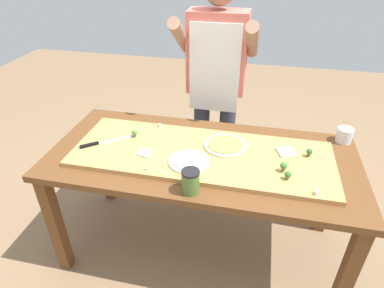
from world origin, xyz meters
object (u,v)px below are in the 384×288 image
Objects in this scene: pizza_whole_white_garlic at (189,161)px; broccoli_floret_front_mid at (134,133)px; broccoli_floret_back_right at (284,166)px; broccoli_floret_back_left at (288,175)px; cheese_crumble_a at (317,193)px; chefs_knife at (100,143)px; broccoli_floret_center_right at (309,152)px; prep_table at (202,168)px; pizza_slice_near_left at (145,153)px; cheese_crumble_c at (310,150)px; sauce_jar at (191,181)px; cheese_crumble_d at (160,125)px; pizza_slice_far_right at (286,152)px; cheese_crumble_b at (147,169)px; flour_cup at (344,136)px; pizza_whole_pesto_green at (225,145)px; cook_center at (216,78)px.

broccoli_floret_front_mid is (-0.39, 0.19, 0.02)m from pizza_whole_white_garlic.
broccoli_floret_back_right is 0.07m from broccoli_floret_back_left.
broccoli_floret_back_left is (0.52, -0.04, 0.02)m from pizza_whole_white_garlic.
cheese_crumble_a is at bearing -10.81° from pizza_whole_white_garlic.
chefs_knife is at bearing 177.61° from broccoli_floret_back_right.
broccoli_floret_center_right is at bearing 50.47° from broccoli_floret_back_right.
prep_table is 6.66× the size of chefs_knife.
cheese_crumble_c reaches higher than pizza_slice_near_left.
broccoli_floret_back_left is (1.08, -0.11, 0.02)m from chefs_knife.
sauce_jar is at bearing -145.65° from broccoli_floret_center_right.
pizza_whole_white_garlic is at bearing -51.55° from cheese_crumble_d.
cheese_crumble_b is at bearing -155.83° from pizza_slice_far_right.
prep_table is 0.35m from pizza_slice_near_left.
chefs_knife is 0.67m from sauce_jar.
broccoli_floret_center_right is at bearing -131.46° from flour_cup.
pizza_whole_pesto_green is 0.47m from broccoli_floret_center_right.
cheese_crumble_d is at bearing 54.55° from broccoli_floret_front_mid.
pizza_slice_near_left is 0.16m from cheese_crumble_b.
prep_table is 0.49m from broccoli_floret_back_right.
cheese_crumble_c is (0.13, 0.05, 0.00)m from pizza_slice_far_right.
broccoli_floret_front_mid is at bearing -124.24° from cook_center.
pizza_slice_far_right is at bearing 9.39° from prep_table.
pizza_whole_white_garlic is 2.47× the size of pizza_slice_far_right.
broccoli_floret_center_right is (0.14, 0.17, -0.00)m from broccoli_floret_back_right.
pizza_whole_pesto_green is 0.42m from broccoli_floret_back_left.
prep_table is 7.03× the size of pizza_whole_pesto_green.
prep_table is at bearing -7.73° from broccoli_floret_front_mid.
pizza_whole_white_garlic is at bearing -152.30° from flour_cup.
pizza_slice_far_right is 0.18m from broccoli_floret_back_right.
cheese_crumble_d is (-0.01, 0.32, 0.00)m from pizza_slice_near_left.
pizza_slice_near_left is 3.93× the size of cheese_crumble_d.
sauce_jar is (0.61, -0.27, 0.03)m from chefs_knife.
pizza_whole_white_garlic reaches higher than pizza_slice_far_right.
cheese_crumble_d is (-0.45, 0.14, 0.00)m from pizza_whole_pesto_green.
broccoli_floret_center_right reaches higher than broccoli_floret_front_mid.
prep_table is 0.89m from flour_cup.
pizza_whole_white_garlic is 17.18× the size of cheese_crumble_c.
broccoli_floret_front_mid is 0.03× the size of cook_center.
broccoli_floret_back_left is at bearing -19.39° from prep_table.
broccoli_floret_center_right is at bearing 20.44° from cheese_crumble_b.
cheese_crumble_a is 0.17× the size of sauce_jar.
flour_cup is at bearing 35.47° from pizza_slice_far_right.
broccoli_floret_back_right is (0.76, -0.00, 0.03)m from pizza_slice_near_left.
pizza_whole_white_garlic is 4.80× the size of broccoli_floret_back_left.
cheese_crumble_c is at bearing 55.82° from broccoli_floret_back_right.
cheese_crumble_c is (1.21, 0.19, 0.00)m from chefs_knife.
cheese_crumble_d reaches higher than cheese_crumble_c.
broccoli_floret_back_right reaches higher than pizza_whole_pesto_green.
cheese_crumble_d is at bearing 174.48° from cheese_crumble_c.
broccoli_floret_back_right is 0.50m from sauce_jar.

